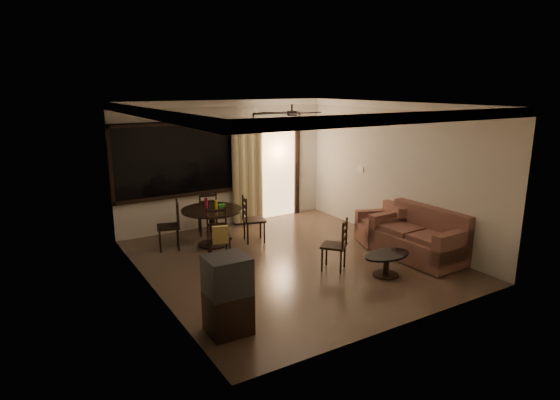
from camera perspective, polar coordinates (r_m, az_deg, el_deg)
ground at (r=8.59m, az=1.35°, el=-7.41°), size 5.50×5.50×0.00m
room_shell at (r=9.91m, az=-1.22°, el=6.40°), size 5.50×6.70×5.50m
dining_table at (r=9.33m, az=-8.28°, el=-2.02°), size 1.19×1.19×0.96m
dining_chair_west at (r=9.35m, az=-13.32°, el=-4.16°), size 0.52×0.52×0.95m
dining_chair_east at (r=9.55m, az=-3.24°, el=-3.42°), size 0.52×0.52×0.95m
dining_chair_south at (r=8.60m, az=-7.46°, el=-5.34°), size 0.52×0.56×0.95m
dining_chair_north at (r=10.15m, az=-8.79°, el=-2.52°), size 0.52×0.52×0.95m
tv_cabinet at (r=6.10m, az=-6.39°, el=-11.41°), size 0.56×0.50×1.03m
sofa at (r=8.99m, az=16.71°, el=-4.58°), size 0.96×1.72×0.90m
armchair at (r=9.64m, az=12.32°, el=-3.31°), size 1.00×1.00×0.78m
coffee_table at (r=8.06m, az=12.85°, el=-7.29°), size 0.87×0.52×0.38m
side_chair at (r=8.17m, az=6.63°, el=-6.63°), size 0.56×0.56×0.91m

